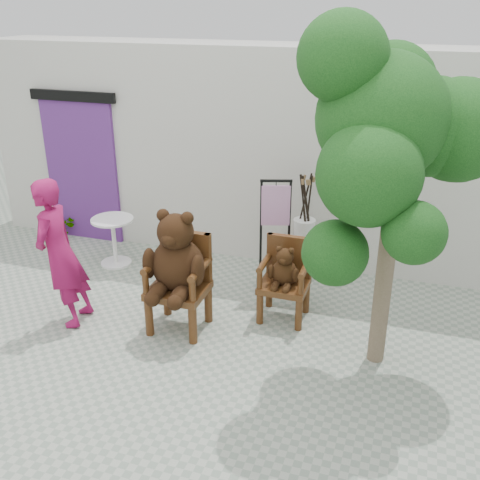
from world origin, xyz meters
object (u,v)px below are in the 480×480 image
at_px(chair_small, 285,273).
at_px(tree, 394,127).
at_px(cafe_table, 114,236).
at_px(stool_bucket, 304,231).
at_px(display_stand, 274,249).
at_px(chair_big, 177,265).
at_px(person, 60,254).

xyz_separation_m(chair_small, tree, (1.08, -0.57, 1.93)).
bearing_deg(cafe_table, stool_bucket, 11.09).
xyz_separation_m(display_stand, stool_bucket, (0.27, 0.55, 0.06)).
xyz_separation_m(chair_big, cafe_table, (-1.58, 1.29, -0.38)).
bearing_deg(stool_bucket, display_stand, -116.45).
height_order(stool_bucket, tree, tree).
bearing_deg(person, tree, 88.83).
height_order(cafe_table, stool_bucket, stool_bucket).
bearing_deg(chair_big, stool_bucket, 59.27).
height_order(person, tree, tree).
distance_m(cafe_table, stool_bucket, 2.71).
height_order(person, display_stand, person).
bearing_deg(chair_big, tree, 1.56).
bearing_deg(chair_small, display_stand, 115.23).
xyz_separation_m(chair_big, display_stand, (0.80, 1.26, -0.23)).
relative_size(chair_big, chair_small, 1.49).
relative_size(chair_small, display_stand, 0.65).
bearing_deg(stool_bucket, chair_big, -120.73).
height_order(person, cafe_table, person).
bearing_deg(tree, cafe_table, 161.90).
xyz_separation_m(person, stool_bucket, (2.42, 2.07, -0.23)).
relative_size(chair_small, tree, 0.28).
bearing_deg(tree, chair_big, -178.44).
distance_m(chair_big, tree, 2.76).
bearing_deg(tree, person, -174.77).
height_order(chair_small, display_stand, display_stand).
bearing_deg(cafe_table, display_stand, -0.65).
bearing_deg(cafe_table, person, -81.55).
relative_size(display_stand, stool_bucket, 1.04).
bearing_deg(chair_small, tree, -27.78).
distance_m(person, display_stand, 2.65).
height_order(chair_small, stool_bucket, stool_bucket).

